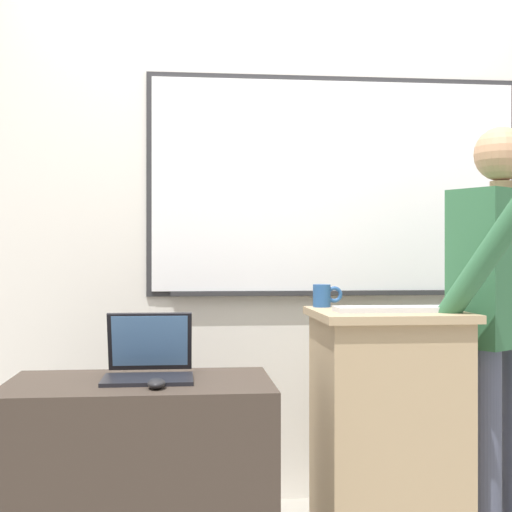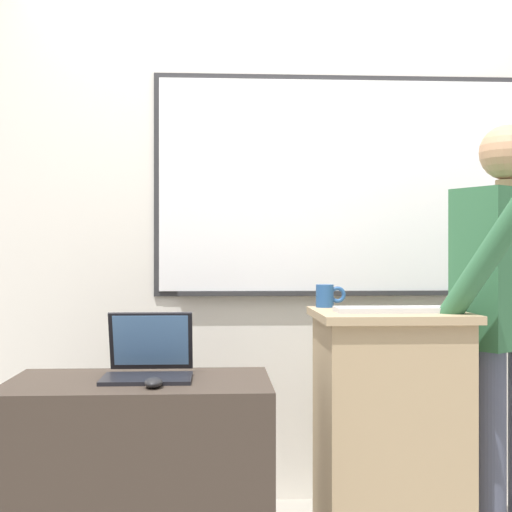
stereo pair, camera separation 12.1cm
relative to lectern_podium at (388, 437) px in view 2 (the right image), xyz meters
The scene contains 9 objects.
back_wall 1.25m from the lectern_podium, 111.78° to the left, with size 6.40×0.17×2.79m.
lectern_podium is the anchor object (origin of this frame).
side_desk 0.94m from the lectern_podium, behind, with size 0.93×0.55×0.72m.
person_presenter 0.69m from the lectern_podium, ahead, with size 0.60×0.72×1.67m.
laptop 0.94m from the lectern_podium, behind, with size 0.32×0.31×0.23m.
wireless_keyboard 0.49m from the lectern_podium, 89.29° to the right, with size 0.43×0.14×0.02m.
computer_mouse_by_laptop 0.93m from the lectern_podium, 163.70° to the right, with size 0.06×0.10×0.03m.
computer_mouse_by_keyboard 0.54m from the lectern_podium, 12.23° to the right, with size 0.06×0.10×0.03m.
coffee_mug 0.60m from the lectern_podium, 134.99° to the left, with size 0.12×0.07×0.09m.
Camera 2 is at (-0.32, -2.12, 1.16)m, focal length 50.00 mm.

